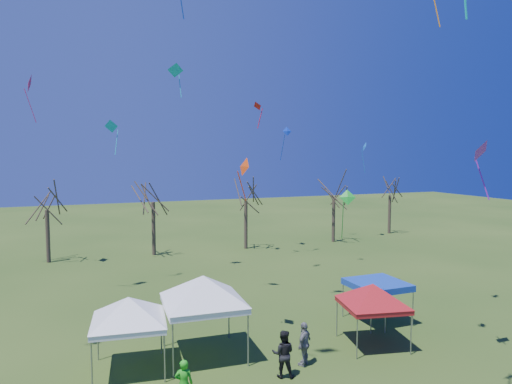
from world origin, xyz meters
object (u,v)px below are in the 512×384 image
at_px(tent_white_mid, 203,281).
at_px(tree_1, 46,191).
at_px(tree_4, 334,182).
at_px(tree_5, 390,182).
at_px(person_dark, 283,354).
at_px(person_green, 184,384).
at_px(person_grey, 304,344).
at_px(tent_blue, 377,285).
at_px(tent_white_west, 128,302).
at_px(tent_red, 373,288).
at_px(tree_3, 246,183).
at_px(tree_2, 153,183).

bearing_deg(tent_white_mid, tree_1, 108.99).
relative_size(tree_4, tree_5, 1.06).
xyz_separation_m(person_dark, person_green, (-4.11, -0.80, -0.07)).
bearing_deg(person_grey, tent_blue, 168.68).
distance_m(tent_white_west, tent_red, 10.70).
distance_m(tree_3, person_green, 27.41).
xyz_separation_m(tent_red, person_grey, (-3.80, -0.64, -1.76)).
bearing_deg(person_grey, tent_white_west, -56.19).
xyz_separation_m(tent_blue, person_green, (-11.16, -4.47, -1.09)).
bearing_deg(person_dark, person_green, 37.17).
xyz_separation_m(tree_1, tree_3, (16.80, -0.60, 0.29)).
bearing_deg(tree_3, tent_red, -95.05).
relative_size(tree_2, tent_blue, 3.01).
bearing_deg(tent_red, tree_5, 51.19).
distance_m(tree_2, tree_5, 26.15).
height_order(tree_1, tree_3, tree_3).
bearing_deg(tent_white_west, tree_2, 78.89).
bearing_deg(tree_2, person_green, -96.28).
distance_m(tree_3, person_grey, 24.36).
bearing_deg(person_green, tent_white_west, -52.40).
xyz_separation_m(tree_4, tent_blue, (-9.30, -19.98, -4.10)).
bearing_deg(tree_4, tent_white_mid, -132.21).
relative_size(tree_3, person_grey, 4.34).
bearing_deg(tent_white_mid, tree_3, 65.50).
distance_m(person_dark, person_grey, 1.38).
bearing_deg(tree_5, tree_1, -177.65).
distance_m(tree_2, person_grey, 24.17).
relative_size(tent_white_mid, person_green, 2.70).
xyz_separation_m(tent_white_mid, person_green, (-1.68, -3.75, -2.45)).
height_order(tree_2, tent_white_mid, tree_2).
relative_size(tent_white_mid, tent_blue, 1.71).
height_order(tent_white_west, tent_red, tent_white_west).
distance_m(tree_3, tree_4, 9.32).
bearing_deg(tent_white_mid, tree_2, 87.14).
relative_size(tree_5, tent_blue, 2.75).
xyz_separation_m(person_grey, person_green, (-5.35, -1.41, -0.05)).
bearing_deg(tree_3, tree_5, 6.52).
relative_size(tree_4, tent_white_mid, 1.70).
bearing_deg(tree_3, tree_2, 177.73).
relative_size(tree_2, person_grey, 4.49).
relative_size(tree_4, tent_blue, 2.90).
bearing_deg(tree_3, tent_white_west, -120.94).
height_order(tent_white_west, tent_blue, tent_white_west).
relative_size(tree_1, person_grey, 4.14).
height_order(tent_blue, person_grey, tent_blue).
height_order(tent_white_west, person_dark, tent_white_west).
relative_size(tree_4, person_green, 4.58).
distance_m(tree_3, tent_blue, 20.45).
bearing_deg(person_grey, tent_red, 150.52).
distance_m(tent_blue, person_dark, 8.01).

